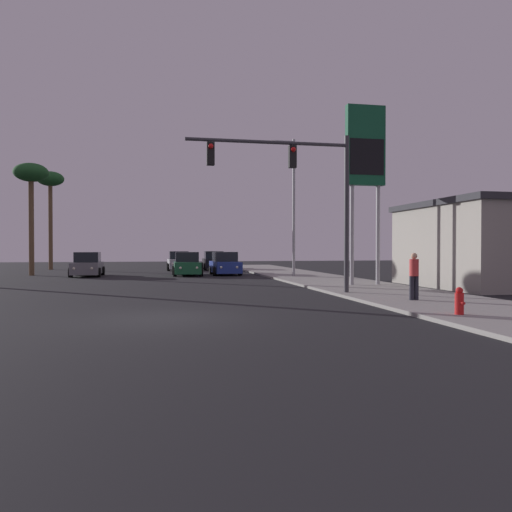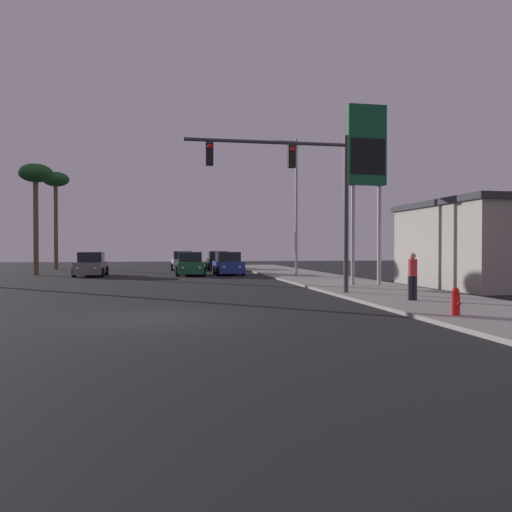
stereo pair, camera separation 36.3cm
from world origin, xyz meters
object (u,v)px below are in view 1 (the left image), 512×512
Objects in this scene: car_blue at (225,264)px; fire_hydrant at (459,301)px; car_black at (214,261)px; gas_station_sign at (365,156)px; car_green at (187,265)px; street_lamp at (292,200)px; palm_tree_far at (50,184)px; palm_tree_mid at (31,178)px; traffic_light_mast at (303,181)px; pedestrian_on_sidewalk at (414,274)px; car_grey at (87,265)px; car_silver at (179,262)px.

fire_hydrant is (3.37, -23.89, -0.27)m from car_blue.
gas_station_sign is (5.30, -21.50, 5.86)m from car_black.
street_lamp reaches higher than car_green.
car_blue is at bearing 130.49° from street_lamp.
street_lamp is 19.94m from fire_hydrant.
palm_tree_far reaches higher than fire_hydrant.
palm_tree_mid is (-13.84, -7.01, 6.19)m from car_black.
car_black is at bearing -92.64° from car_blue.
pedestrian_on_sidewalk is (3.10, -3.39, -3.66)m from traffic_light_mast.
gas_station_sign reaches higher than palm_tree_mid.
car_green and car_grey have the same top height.
gas_station_sign is at bearing 124.55° from car_green.
car_blue is at bearing 93.40° from traffic_light_mast.
car_green is 0.48× the size of street_lamp.
car_blue is 8.85m from car_silver.
traffic_light_mast is 6.26m from gas_station_sign.
street_lamp is at bearing 160.91° from car_grey.
car_black is at bearing 97.82° from pedestrian_on_sidewalk.
traffic_light_mast is at bearing -51.45° from palm_tree_mid.
car_silver is 0.64× the size of traffic_light_mast.
car_silver is 29.28m from pedestrian_on_sidewalk.
gas_station_sign is (1.58, -8.22, 1.50)m from street_lamp.
car_grey is at bearing -1.53° from car_blue.
traffic_light_mast is at bearing 132.43° from pedestrian_on_sidewalk.
car_grey is 0.48× the size of street_lamp.
fire_hydrant is at bearing 96.22° from car_blue.
car_black is 1.00× the size of car_grey.
car_blue is 0.48× the size of street_lamp.
traffic_light_mast is at bearing 103.99° from car_green.
street_lamp is 1.00× the size of gas_station_sign.
car_silver is 15.19m from street_lamp.
car_green and car_silver have the same top height.
pedestrian_on_sidewalk is at bearing 102.52° from car_silver.
palm_tree_mid reaches higher than fire_hydrant.
fire_hydrant is at bearing -100.43° from gas_station_sign.
traffic_light_mast is at bearing 108.31° from fire_hydrant.
palm_tree_far reaches higher than pedestrian_on_sidewalk.
palm_tree_mid is (0.70, -10.00, -0.80)m from palm_tree_far.
pedestrian_on_sidewalk is (0.72, 3.81, 0.55)m from fire_hydrant.
car_green and car_black have the same top height.
car_black is at bearing -138.76° from car_grey.
car_silver is at bearing 31.49° from palm_tree_mid.
car_green is at bearing 5.25° from car_blue.
traffic_light_mast reaches higher than fire_hydrant.
palm_tree_mid is (-10.92, 2.12, 6.19)m from car_green.
car_black and car_silver have the same top height.
gas_station_sign is 9.33m from pedestrian_on_sidewalk.
car_blue is 0.54× the size of palm_tree_mid.
car_blue is at bearing 98.04° from fire_hydrant.
car_black is 5.69× the size of fire_hydrant.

